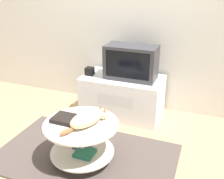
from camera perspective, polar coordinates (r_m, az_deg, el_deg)
ground_plane at (r=2.73m, az=-5.85°, el=-14.40°), size 12.00×12.00×0.00m
wall_back at (r=3.46m, az=3.86°, el=17.08°), size 8.00×0.05×2.60m
rug at (r=2.73m, az=-5.86°, el=-14.24°), size 1.77×1.07×0.02m
tv_stand at (r=3.38m, az=2.26°, el=-1.41°), size 1.00×0.56×0.52m
tv at (r=3.19m, az=4.18°, el=5.93°), size 0.62×0.32×0.41m
speaker at (r=3.36m, az=-4.88°, el=3.99°), size 0.10×0.10×0.10m
coffee_table at (r=2.53m, az=-6.59°, el=-10.40°), size 0.70×0.70×0.41m
dvd_box at (r=2.50m, az=-10.22°, el=-6.26°), size 0.22×0.19×0.04m
cat at (r=2.38m, az=-5.26°, el=-6.34°), size 0.28×0.49×0.14m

